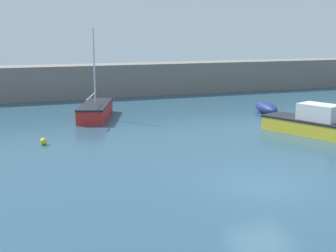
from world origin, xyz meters
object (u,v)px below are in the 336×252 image
motorboat_grey_hull (313,123)px  mooring_buoy_yellow (44,141)px  sailboat_tall_mast (96,110)px  rowboat_blue_near (266,108)px

motorboat_grey_hull → mooring_buoy_yellow: size_ratio=16.67×
motorboat_grey_hull → sailboat_tall_mast: 14.59m
motorboat_grey_hull → rowboat_blue_near: 7.32m
rowboat_blue_near → motorboat_grey_hull: bearing=-179.3°
rowboat_blue_near → mooring_buoy_yellow: bearing=115.8°
motorboat_grey_hull → rowboat_blue_near: bearing=-32.2°
motorboat_grey_hull → mooring_buoy_yellow: 15.41m
motorboat_grey_hull → mooring_buoy_yellow: bearing=57.4°
motorboat_grey_hull → rowboat_blue_near: size_ratio=1.72×
mooring_buoy_yellow → sailboat_tall_mast: bearing=58.4°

